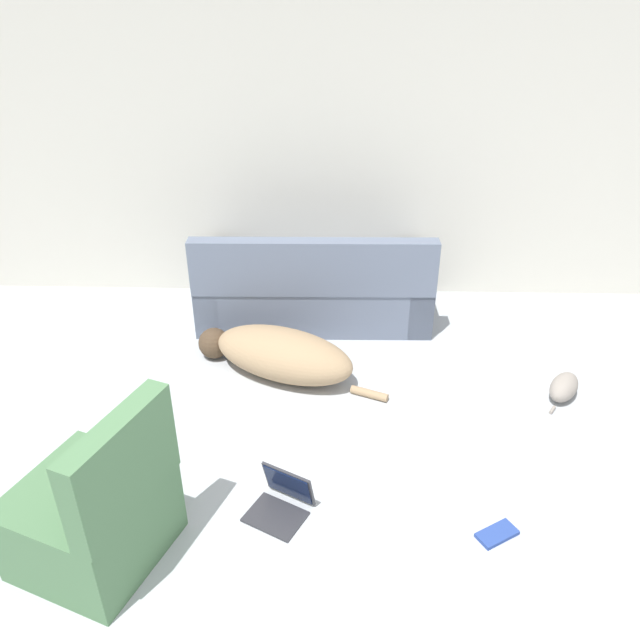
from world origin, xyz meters
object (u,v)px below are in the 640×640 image
Objects in this scene: couch at (314,290)px; laptop_open at (283,497)px; book_blue at (497,534)px; cat at (564,387)px; side_chair at (96,512)px; book_green at (86,461)px; dog at (279,354)px.

laptop_open is at bearing 86.46° from couch.
laptop_open is at bearing 171.91° from book_blue.
laptop_open reaches higher than cat.
book_blue is 0.27× the size of side_chair.
book_green is at bearing 138.64° from cat.
couch is at bearing -82.38° from dog.
book_blue is (-0.74, -1.28, -0.07)m from cat.
book_green is (-3.17, -0.78, -0.07)m from cat.
cat is at bearing 57.80° from laptop_open.
book_green is (-1.35, -1.87, -0.26)m from couch.
couch is 2.21m from laptop_open.
dog reaches higher than book_blue.
laptop_open is 0.44× the size of side_chair.
laptop_open is at bearing -14.80° from book_green.
couch is 4.68× the size of laptop_open.
side_chair reaches higher than book_blue.
cat is at bearing 148.07° from couch.
dog reaches higher than book_green.
book_blue is 1.14× the size of book_green.
laptop_open is (-1.92, -1.11, -0.00)m from cat.
cat is 1.68× the size of book_blue.
cat is 1.01× the size of laptop_open.
cat is at bearing 138.23° from side_chair.
dog is 1.52m from book_green.
cat is 0.45× the size of side_chair.
laptop_open is 1.66× the size of book_blue.
dog is at bearing 130.92° from book_blue.
book_blue is at bearing -11.60° from book_green.
dog is 1.57× the size of side_chair.
dog is at bearing 123.44° from laptop_open.
side_chair is at bearing 67.49° from couch.
side_chair is (-0.90, -0.34, 0.22)m from laptop_open.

